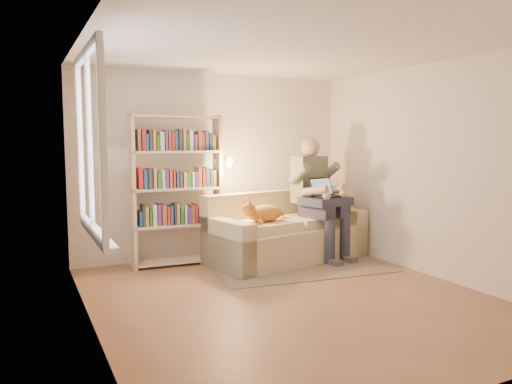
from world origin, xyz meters
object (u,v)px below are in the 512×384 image
laptop (330,192)px  bookshelf (177,183)px  cat (260,213)px  person (317,192)px  sofa (285,235)px

laptop → bookshelf: size_ratio=0.22×
bookshelf → cat: bearing=-30.2°
cat → bookshelf: size_ratio=0.37×
person → laptop: bearing=-61.0°
cat → laptop: laptop is taller
person → bookshelf: bookshelf is taller
sofa → person: bearing=-20.1°
laptop → person: bearing=119.0°
laptop → bookshelf: bookshelf is taller
sofa → person: 0.77m
laptop → sofa: bearing=148.3°
person → bookshelf: bearing=155.9°
sofa → cat: bearing=-165.2°
person → cat: size_ratio=2.28×
person → bookshelf: 1.96m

